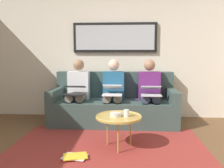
% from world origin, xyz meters
% --- Properties ---
extents(wall_rear, '(6.00, 0.12, 2.60)m').
position_xyz_m(wall_rear, '(0.00, -2.60, 1.30)').
color(wall_rear, beige).
rests_on(wall_rear, ground_plane).
extents(area_rug, '(2.60, 1.80, 0.01)m').
position_xyz_m(area_rug, '(0.00, -0.85, 0.00)').
color(area_rug, maroon).
rests_on(area_rug, ground_plane).
extents(couch, '(2.20, 0.90, 0.90)m').
position_xyz_m(couch, '(0.00, -2.12, 0.31)').
color(couch, '#384C47').
rests_on(couch, ground_plane).
extents(framed_mirror, '(1.61, 0.05, 0.57)m').
position_xyz_m(framed_mirror, '(0.00, -2.51, 1.55)').
color(framed_mirror, black).
extents(coffee_table, '(0.60, 0.60, 0.44)m').
position_xyz_m(coffee_table, '(-0.14, -0.90, 0.41)').
color(coffee_table, tan).
rests_on(coffee_table, ground_plane).
extents(cup, '(0.07, 0.07, 0.09)m').
position_xyz_m(cup, '(-0.24, -0.89, 0.47)').
color(cup, silver).
rests_on(cup, coffee_table).
extents(bowl, '(0.15, 0.15, 0.05)m').
position_xyz_m(bowl, '(-0.10, -0.89, 0.45)').
color(bowl, beige).
rests_on(bowl, coffee_table).
extents(person_left, '(0.38, 0.58, 1.14)m').
position_xyz_m(person_left, '(-0.64, -2.05, 0.61)').
color(person_left, '#66236B').
rests_on(person_left, couch).
extents(laptop_silver, '(0.33, 0.35, 0.15)m').
position_xyz_m(laptop_silver, '(-0.64, -1.81, 0.63)').
color(laptop_silver, silver).
extents(person_middle, '(0.38, 0.58, 1.14)m').
position_xyz_m(person_middle, '(0.00, -2.05, 0.61)').
color(person_middle, '#235B84').
rests_on(person_middle, couch).
extents(laptop_white, '(0.33, 0.38, 0.17)m').
position_xyz_m(laptop_white, '(0.00, -1.82, 0.63)').
color(laptop_white, white).
extents(person_right, '(0.38, 0.58, 1.14)m').
position_xyz_m(person_right, '(0.64, -2.05, 0.61)').
color(person_right, silver).
rests_on(person_right, couch).
extents(laptop_black, '(0.34, 0.35, 0.15)m').
position_xyz_m(laptop_black, '(0.64, -1.80, 0.63)').
color(laptop_black, black).
extents(magazine_stack, '(0.32, 0.27, 0.03)m').
position_xyz_m(magazine_stack, '(0.36, -0.54, 0.02)').
color(magazine_stack, red).
rests_on(magazine_stack, ground_plane).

